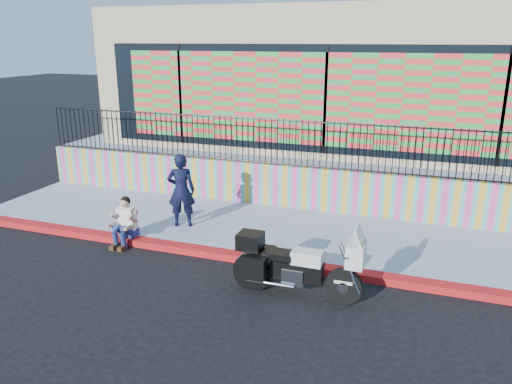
% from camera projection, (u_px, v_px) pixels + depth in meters
% --- Properties ---
extents(ground, '(90.00, 90.00, 0.00)m').
position_uv_depth(ground, '(277.00, 266.00, 10.03)').
color(ground, black).
rests_on(ground, ground).
extents(red_curb, '(16.00, 0.30, 0.15)m').
position_uv_depth(red_curb, '(277.00, 263.00, 10.01)').
color(red_curb, '#B80D23').
rests_on(red_curb, ground).
extents(sidewalk, '(16.00, 3.00, 0.15)m').
position_uv_depth(sidewalk, '(298.00, 234.00, 11.50)').
color(sidewalk, '#8D97AA').
rests_on(sidewalk, ground).
extents(mural_wall, '(16.00, 0.20, 1.10)m').
position_uv_depth(mural_wall, '(315.00, 189.00, 12.75)').
color(mural_wall, '#EA3D8F').
rests_on(mural_wall, sidewalk).
extents(metal_fence, '(15.80, 0.04, 1.20)m').
position_uv_depth(metal_fence, '(317.00, 145.00, 12.41)').
color(metal_fence, black).
rests_on(metal_fence, mural_wall).
extents(elevated_platform, '(16.00, 10.00, 1.25)m').
position_uv_depth(elevated_platform, '(348.00, 151.00, 17.37)').
color(elevated_platform, '#8D97AA').
rests_on(elevated_platform, ground).
extents(storefront_building, '(14.00, 8.06, 4.00)m').
position_uv_depth(storefront_building, '(351.00, 74.00, 16.40)').
color(storefront_building, tan).
rests_on(storefront_building, elevated_platform).
extents(police_motorcycle, '(2.30, 0.76, 1.43)m').
position_uv_depth(police_motorcycle, '(295.00, 264.00, 8.74)').
color(police_motorcycle, black).
rests_on(police_motorcycle, ground).
extents(police_officer, '(0.74, 0.62, 1.74)m').
position_uv_depth(police_officer, '(181.00, 190.00, 11.54)').
color(police_officer, black).
rests_on(police_officer, sidewalk).
extents(seated_man, '(0.54, 0.71, 1.06)m').
position_uv_depth(seated_man, '(124.00, 226.00, 10.92)').
color(seated_man, navy).
rests_on(seated_man, ground).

